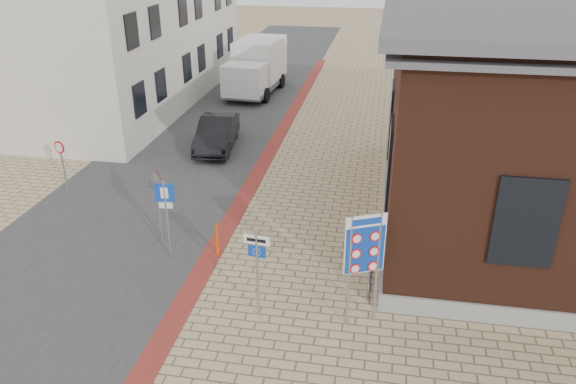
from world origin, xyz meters
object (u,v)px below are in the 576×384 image
Objects in this scene: parking_sign at (166,207)px; sedan at (217,133)px; border_sign at (365,247)px; bollard at (217,240)px; essen_sign at (257,260)px; box_truck at (256,67)px.

sedan is at bearing 92.14° from parking_sign.
bollard is at bearing 126.96° from border_sign.
essen_sign is at bearing -54.34° from bollard.
border_sign is at bearing -64.42° from sedan.
essen_sign is (4.68, -20.23, 0.06)m from box_truck.
sedan is 12.98m from border_sign.
bollard is (1.32, 0.33, -1.13)m from parking_sign.
bollard is (-4.30, 2.30, -1.58)m from border_sign.
bollard is (-1.79, 2.50, -1.07)m from essen_sign.
parking_sign is at bearing 135.80° from border_sign.
sedan is at bearing -83.76° from box_truck.
parking_sign is at bearing 151.53° from essen_sign.
border_sign is at bearing 10.92° from essen_sign.
essen_sign is 0.99× the size of parking_sign.
parking_sign is (1.24, -8.95, 0.98)m from sedan.
essen_sign reaches higher than sedan.
box_truck is at bearing 89.18° from parking_sign.
essen_sign is at bearing 159.67° from border_sign.
essen_sign is (-2.51, -0.20, -0.52)m from border_sign.
sedan is 8.99m from bollard.
parking_sign reaches higher than bollard.
border_sign reaches higher than sedan.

